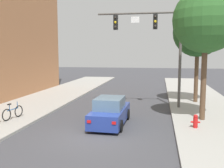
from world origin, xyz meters
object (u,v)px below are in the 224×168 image
traffic_signal_mast (156,36)px  street_tree_second (198,32)px  bicycle_leaning (13,112)px  fire_hydrant (195,121)px  car_lead_blue (110,112)px  street_tree_nearest (206,20)px

traffic_signal_mast → street_tree_second: size_ratio=1.00×
bicycle_leaning → fire_hydrant: bearing=0.1°
traffic_signal_mast → fire_hydrant: traffic_signal_mast is taller
traffic_signal_mast → fire_hydrant: bearing=-67.3°
fire_hydrant → car_lead_blue: bearing=176.1°
bicycle_leaning → street_tree_second: bearing=33.8°
car_lead_blue → bicycle_leaning: car_lead_blue is taller
car_lead_blue → street_tree_second: street_tree_second is taller
fire_hydrant → street_tree_second: bearing=82.7°
street_tree_second → bicycle_leaning: bearing=-146.2°
street_tree_nearest → street_tree_second: size_ratio=1.03×
bicycle_leaning → traffic_signal_mast: bearing=32.2°
fire_hydrant → street_tree_nearest: size_ratio=0.09×
car_lead_blue → bicycle_leaning: (-5.91, -0.33, -0.18)m
fire_hydrant → street_tree_second: street_tree_second is taller
street_tree_second → traffic_signal_mast: bearing=-142.3°
car_lead_blue → fire_hydrant: (4.68, -0.32, -0.22)m
traffic_signal_mast → bicycle_leaning: traffic_signal_mast is taller
traffic_signal_mast → street_tree_nearest: (2.83, -3.38, 0.64)m
traffic_signal_mast → bicycle_leaning: (-8.38, -5.27, -4.78)m
bicycle_leaning → street_tree_nearest: (11.21, 1.89, 5.42)m
traffic_signal_mast → fire_hydrant: size_ratio=10.42×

